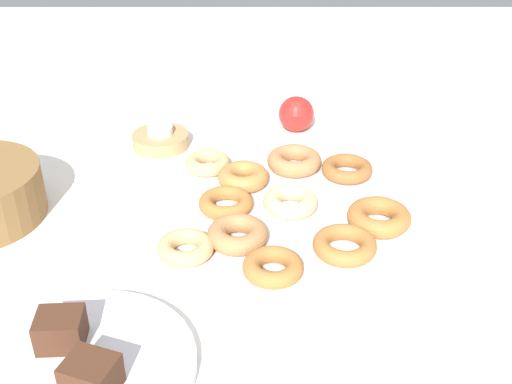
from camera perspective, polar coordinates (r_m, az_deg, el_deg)
name	(u,v)px	position (r m, az deg, el deg)	size (l,w,h in m)	color
ground_plane	(276,216)	(0.97, 1.77, -2.18)	(2.40, 2.40, 0.00)	white
donut_plate	(276,213)	(0.97, 1.77, -1.86)	(0.37, 0.37, 0.01)	silver
donut_0	(226,203)	(0.96, -2.72, -1.01)	(0.08, 0.08, 0.02)	#AD6B33
donut_1	(294,161)	(1.07, 3.45, 2.82)	(0.09, 0.09, 0.03)	#B27547
donut_2	(379,217)	(0.94, 10.94, -2.22)	(0.09, 0.09, 0.03)	#AD6B33
donut_3	(290,203)	(0.96, 3.10, -0.99)	(0.08, 0.08, 0.03)	#EABC84
donut_4	(185,248)	(0.87, -6.35, -4.98)	(0.08, 0.08, 0.02)	tan
donut_5	(238,234)	(0.89, -1.65, -3.81)	(0.09, 0.09, 0.03)	#B27547
donut_6	(345,245)	(0.88, 7.94, -4.72)	(0.09, 0.09, 0.02)	#AD6B33
donut_7	(208,163)	(1.07, -4.34, 2.62)	(0.08, 0.08, 0.02)	tan
donut_8	(347,169)	(1.06, 8.15, 2.06)	(0.08, 0.08, 0.02)	#995B2D
donut_9	(243,177)	(1.02, -1.15, 1.37)	(0.08, 0.08, 0.03)	#BC7A3D
donut_10	(273,267)	(0.83, 1.53, -6.72)	(0.08, 0.08, 0.02)	#AD6B33
cake_plate	(85,368)	(0.75, -15.04, -14.97)	(0.25, 0.25, 0.02)	silver
brownie_near	(91,376)	(0.70, -14.53, -15.62)	(0.05, 0.05, 0.04)	#472819
brownie_far	(61,330)	(0.76, -17.09, -11.69)	(0.05, 0.05, 0.04)	#472819
candle_holder	(161,140)	(1.18, -8.51, 4.63)	(0.10, 0.10, 0.03)	tan
tealight	(160,130)	(1.18, -8.59, 5.50)	(0.05, 0.05, 0.01)	silver
apple	(296,114)	(1.23, 3.62, 6.98)	(0.07, 0.07, 0.07)	red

